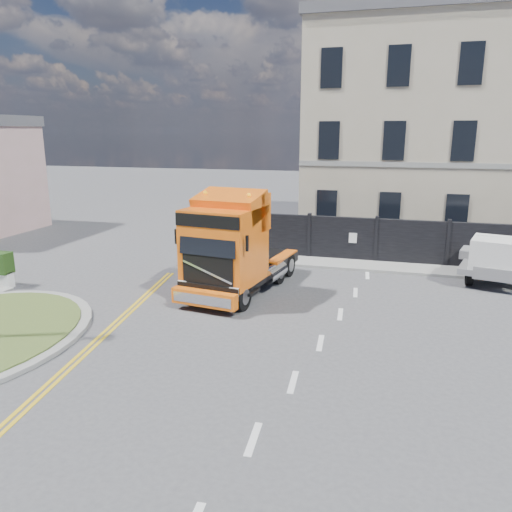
% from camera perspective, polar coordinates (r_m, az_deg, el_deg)
% --- Properties ---
extents(ground, '(120.00, 120.00, 0.00)m').
position_cam_1_polar(ground, '(15.22, -3.58, -8.09)').
color(ground, '#424244').
rests_on(ground, ground).
extents(hoarding_fence, '(18.80, 0.25, 2.00)m').
position_cam_1_polar(hoarding_fence, '(22.87, 19.92, 1.28)').
color(hoarding_fence, black).
rests_on(hoarding_fence, ground).
extents(georgian_building, '(12.30, 10.30, 12.80)m').
position_cam_1_polar(georgian_building, '(29.82, 18.65, 13.45)').
color(georgian_building, '#B2A48D').
rests_on(georgian_building, ground).
extents(pavement_far, '(20.00, 1.60, 0.12)m').
position_cam_1_polar(pavement_far, '(22.18, 18.46, -1.49)').
color(pavement_far, gray).
rests_on(pavement_far, ground).
extents(truck, '(3.12, 6.38, 3.66)m').
position_cam_1_polar(truck, '(17.62, -2.74, 0.62)').
color(truck, black).
rests_on(truck, ground).
extents(flatbed_pickup, '(2.82, 4.82, 1.86)m').
position_cam_1_polar(flatbed_pickup, '(21.22, 25.55, -0.21)').
color(flatbed_pickup, slate).
rests_on(flatbed_pickup, ground).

